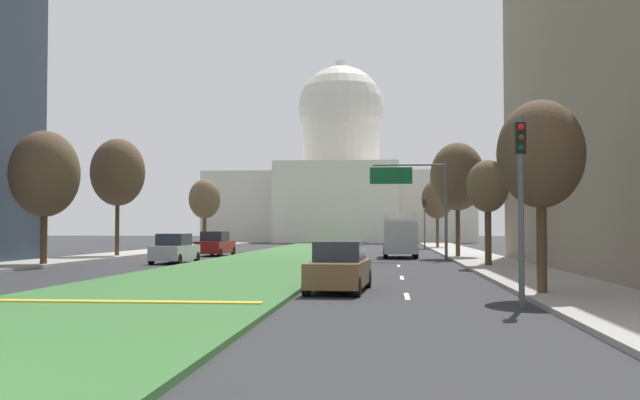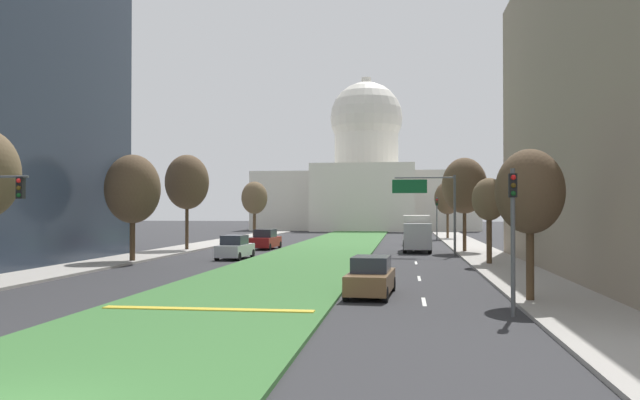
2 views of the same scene
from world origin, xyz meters
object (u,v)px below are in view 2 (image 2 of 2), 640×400
at_px(overhead_guide_sign, 432,198).
at_px(street_tree_right_near, 530,192).
at_px(capitol_building, 366,180).
at_px(street_tree_left_mid, 133,189).
at_px(traffic_light_near_right, 513,222).
at_px(street_tree_right_distant, 448,198).
at_px(sedan_lead_stopped, 371,277).
at_px(street_tree_right_mid, 489,200).
at_px(street_tree_right_far, 464,186).
at_px(sedan_midblock, 235,248).
at_px(sedan_far_horizon, 413,237).
at_px(traffic_light_far_right, 437,213).
at_px(box_truck_delivery, 417,233).
at_px(street_tree_left_far, 187,182).
at_px(street_tree_left_distant, 254,198).
at_px(sedan_distant, 266,240).

xyz_separation_m(overhead_guide_sign, street_tree_right_near, (2.81, -25.63, -0.18)).
bearing_deg(capitol_building, street_tree_left_mid, -99.14).
xyz_separation_m(traffic_light_near_right, overhead_guide_sign, (-1.62, 28.88, 1.31)).
bearing_deg(street_tree_right_distant, traffic_light_near_right, -91.51).
bearing_deg(street_tree_left_mid, sedan_lead_stopped, -40.29).
distance_m(street_tree_right_near, street_tree_right_mid, 17.22).
xyz_separation_m(street_tree_right_far, sedan_midblock, (-17.81, -9.18, -4.92)).
distance_m(overhead_guide_sign, sedan_far_horizon, 16.26).
bearing_deg(traffic_light_far_right, street_tree_right_near, -88.65).
relative_size(street_tree_right_near, box_truck_delivery, 0.97).
height_order(capitol_building, sedan_midblock, capitol_building).
bearing_deg(street_tree_left_mid, street_tree_left_far, 91.98).
bearing_deg(box_truck_delivery, capitol_building, 97.69).
bearing_deg(sedan_lead_stopped, street_tree_right_distant, 82.74).
bearing_deg(street_tree_right_mid, sedan_midblock, 169.87).
height_order(traffic_light_near_right, street_tree_right_distant, street_tree_right_distant).
bearing_deg(sedan_midblock, street_tree_right_distant, 62.16).
distance_m(traffic_light_near_right, street_tree_right_far, 33.02).
height_order(traffic_light_near_right, box_truck_delivery, traffic_light_near_right).
xyz_separation_m(traffic_light_far_right, street_tree_left_far, (-23.21, -21.64, 2.86)).
bearing_deg(box_truck_delivery, sedan_lead_stopped, -94.95).
xyz_separation_m(sedan_lead_stopped, sedan_far_horizon, (2.32, 39.91, 0.03)).
relative_size(traffic_light_far_right, box_truck_delivery, 0.81).
bearing_deg(overhead_guide_sign, traffic_light_far_right, 86.26).
height_order(overhead_guide_sign, box_truck_delivery, overhead_guide_sign).
relative_size(traffic_light_near_right, street_tree_left_far, 0.60).
distance_m(capitol_building, traffic_light_far_right, 41.93).
relative_size(street_tree_right_distant, sedan_midblock, 1.59).
relative_size(capitol_building, sedan_far_horizon, 8.28).
xyz_separation_m(street_tree_left_mid, street_tree_right_mid, (24.58, 0.86, -0.82)).
bearing_deg(traffic_light_near_right, street_tree_right_mid, 84.97).
bearing_deg(street_tree_right_mid, box_truck_delivery, 108.78).
relative_size(sedan_midblock, box_truck_delivery, 0.70).
bearing_deg(street_tree_left_distant, traffic_light_far_right, -9.24).
bearing_deg(street_tree_left_far, sedan_lead_stopped, -56.70).
height_order(capitol_building, sedan_lead_stopped, capitol_building).
distance_m(overhead_guide_sign, sedan_distant, 16.91).
relative_size(street_tree_left_mid, street_tree_left_far, 0.88).
bearing_deg(sedan_far_horizon, sedan_lead_stopped, -93.33).
bearing_deg(street_tree_left_far, street_tree_right_near, -49.77).
xyz_separation_m(street_tree_right_distant, box_truck_delivery, (-4.24, -24.06, -3.43)).
distance_m(street_tree_left_far, sedan_distant, 9.04).
bearing_deg(street_tree_right_mid, street_tree_left_far, 155.06).
bearing_deg(traffic_light_near_right, street_tree_left_mid, 139.30).
xyz_separation_m(capitol_building, traffic_light_far_right, (10.83, -40.10, -5.72)).
bearing_deg(traffic_light_far_right, capitol_building, 105.12).
height_order(overhead_guide_sign, sedan_lead_stopped, overhead_guide_sign).
bearing_deg(traffic_light_near_right, street_tree_left_far, 125.88).
height_order(street_tree_right_mid, sedan_midblock, street_tree_right_mid).
relative_size(street_tree_right_far, sedan_midblock, 1.82).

